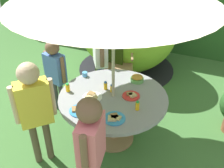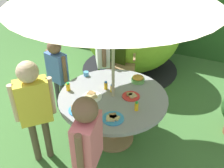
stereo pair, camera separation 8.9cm
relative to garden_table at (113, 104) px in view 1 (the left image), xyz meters
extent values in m
cube|color=#3D6B33|center=(0.00, 0.00, -0.58)|extent=(10.00, 10.00, 0.02)
cylinder|color=#93704C|center=(0.00, 0.00, -0.55)|extent=(0.55, 0.55, 0.03)
cylinder|color=#93704C|center=(0.00, 0.00, -0.24)|extent=(0.12, 0.12, 0.65)
cylinder|color=gray|center=(0.00, 0.00, 0.10)|extent=(1.32, 1.32, 0.04)
cylinder|color=#B7AD8C|center=(0.00, 0.00, 0.47)|extent=(0.04, 0.04, 2.07)
cylinder|color=#93704C|center=(-0.55, 0.81, -0.34)|extent=(0.04, 0.04, 0.46)
cylinder|color=#93704C|center=(-0.10, 0.97, -0.34)|extent=(0.04, 0.04, 0.46)
cylinder|color=#93704C|center=(-0.69, 1.23, -0.34)|extent=(0.04, 0.04, 0.46)
cylinder|color=#93704C|center=(-0.25, 1.39, -0.34)|extent=(0.04, 0.04, 0.46)
cube|color=#93704C|center=(-0.40, 1.10, -0.09)|extent=(0.65, 0.63, 0.04)
cube|color=#93704C|center=(-0.47, 1.31, 0.16)|extent=(0.50, 0.21, 0.46)
cube|color=#93704C|center=(-0.62, 1.02, 0.13)|extent=(0.20, 0.46, 0.03)
cube|color=#93704C|center=(-0.17, 1.18, 0.13)|extent=(0.20, 0.46, 0.03)
ellipsoid|color=#8CC633|center=(-0.51, 1.89, 0.27)|extent=(1.90, 1.66, 1.68)
cylinder|color=black|center=(-0.51, 1.89, -0.56)|extent=(1.95, 1.95, 0.01)
cube|color=#314511|center=(-0.56, 1.13, -0.10)|extent=(0.51, 0.06, 0.75)
cylinder|color=navy|center=(-0.61, 0.92, -0.27)|extent=(0.08, 0.08, 0.59)
cylinder|color=navy|center=(-0.53, 0.80, -0.27)|extent=(0.08, 0.08, 0.59)
cube|color=white|center=(-0.57, 0.86, 0.27)|extent=(0.34, 0.38, 0.49)
cylinder|color=brown|center=(-0.68, 1.02, 0.29)|extent=(0.06, 0.06, 0.44)
cylinder|color=brown|center=(-0.47, 0.70, 0.29)|extent=(0.06, 0.06, 0.44)
sphere|color=brown|center=(-0.57, 0.86, 0.62)|extent=(0.22, 0.22, 0.22)
cylinder|color=#3F3F47|center=(-1.05, 0.27, -0.31)|extent=(0.07, 0.07, 0.51)
cylinder|color=#3F3F47|center=(-0.93, 0.23, -0.31)|extent=(0.07, 0.07, 0.51)
cube|color=#4C72C6|center=(-0.99, 0.25, 0.16)|extent=(0.33, 0.23, 0.43)
cylinder|color=brown|center=(-1.15, 0.29, 0.18)|extent=(0.05, 0.05, 0.39)
cylinder|color=brown|center=(-0.83, 0.21, 0.18)|extent=(0.05, 0.05, 0.39)
sphere|color=brown|center=(-0.99, 0.25, 0.47)|extent=(0.19, 0.19, 0.19)
cylinder|color=brown|center=(-0.68, -0.71, -0.27)|extent=(0.08, 0.08, 0.60)
cylinder|color=brown|center=(-0.58, -0.60, -0.27)|extent=(0.08, 0.08, 0.60)
cube|color=yellow|center=(-0.63, -0.66, 0.28)|extent=(0.38, 0.38, 0.50)
cylinder|color=#D8B293|center=(-0.76, -0.80, 0.31)|extent=(0.06, 0.06, 0.45)
cylinder|color=#D8B293|center=(-0.50, -0.52, 0.31)|extent=(0.06, 0.06, 0.45)
sphere|color=#D8B293|center=(-0.63, -0.66, 0.65)|extent=(0.23, 0.23, 0.23)
cube|color=#EA727F|center=(0.17, -0.91, 0.26)|extent=(0.24, 0.36, 0.49)
cylinder|color=brown|center=(0.20, -1.09, 0.29)|extent=(0.06, 0.06, 0.44)
cylinder|color=brown|center=(0.13, -0.72, 0.29)|extent=(0.06, 0.06, 0.44)
sphere|color=brown|center=(0.17, -0.91, 0.62)|extent=(0.22, 0.22, 0.22)
cylinder|color=#66B259|center=(0.16, 0.43, 0.14)|extent=(0.18, 0.18, 0.05)
ellipsoid|color=gold|center=(0.16, 0.43, 0.18)|extent=(0.15, 0.15, 0.04)
cylinder|color=#338CD8|center=(0.18, -0.38, 0.13)|extent=(0.24, 0.24, 0.01)
cube|color=tan|center=(0.21, -0.38, 0.14)|extent=(0.07, 0.07, 0.02)
cube|color=#9E7547|center=(0.16, -0.36, 0.14)|extent=(0.11, 0.11, 0.02)
cube|color=tan|center=(0.16, -0.41, 0.14)|extent=(0.11, 0.11, 0.02)
cylinder|color=white|center=(-0.22, -0.13, 0.13)|extent=(0.24, 0.24, 0.01)
cube|color=tan|center=(-0.19, -0.13, 0.14)|extent=(0.09, 0.09, 0.02)
cube|color=#9E7547|center=(-0.25, -0.09, 0.14)|extent=(0.09, 0.09, 0.02)
cube|color=tan|center=(-0.24, -0.16, 0.14)|extent=(0.09, 0.09, 0.02)
cylinder|color=red|center=(0.20, 0.08, 0.13)|extent=(0.21, 0.21, 0.01)
cube|color=tan|center=(0.22, 0.08, 0.14)|extent=(0.11, 0.11, 0.02)
cube|color=#9E7547|center=(0.18, 0.09, 0.14)|extent=(0.09, 0.09, 0.02)
cylinder|color=#338CD8|center=(-0.23, -0.41, 0.13)|extent=(0.24, 0.24, 0.01)
cube|color=tan|center=(-0.19, -0.41, 0.14)|extent=(0.10, 0.10, 0.02)
cube|color=#9E7547|center=(-0.27, -0.42, 0.14)|extent=(0.12, 0.12, 0.02)
cylinder|color=yellow|center=(-0.15, 0.10, 0.17)|extent=(0.04, 0.04, 0.09)
cylinder|color=blue|center=(-0.15, 0.10, 0.22)|extent=(0.03, 0.03, 0.02)
cylinder|color=yellow|center=(-0.05, 0.08, 0.16)|extent=(0.05, 0.05, 0.09)
cylinder|color=blue|center=(-0.05, 0.08, 0.22)|extent=(0.03, 0.03, 0.02)
cylinder|color=yellow|center=(-0.56, -0.12, 0.17)|extent=(0.05, 0.05, 0.09)
cylinder|color=green|center=(-0.56, -0.12, 0.22)|extent=(0.04, 0.04, 0.02)
cylinder|color=yellow|center=(0.35, -0.14, 0.17)|extent=(0.04, 0.04, 0.10)
cylinder|color=green|center=(0.35, -0.14, 0.23)|extent=(0.03, 0.03, 0.02)
cylinder|color=#4C99D8|center=(-0.53, 0.28, 0.15)|extent=(0.07, 0.07, 0.06)
camera|label=1|loc=(0.97, -2.33, 1.91)|focal=41.21mm
camera|label=2|loc=(1.05, -2.30, 1.91)|focal=41.21mm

